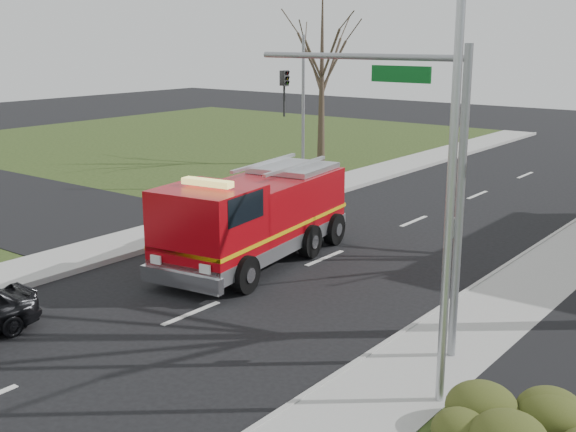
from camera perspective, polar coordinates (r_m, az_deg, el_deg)
The scene contains 9 objects.
ground at distance 18.87m, azimuth -7.65°, elevation -7.65°, with size 120.00×120.00×0.00m, color black.
sidewalk_right at distance 15.41m, azimuth 9.26°, elevation -12.58°, with size 2.40×80.00×0.15m, color #979691.
sidewalk_left at distance 23.45m, azimuth -18.43°, elevation -3.72°, with size 2.40×80.00×0.15m, color #979691.
hedge_corner at distance 13.40m, azimuth 18.13°, elevation -15.03°, with size 2.80×2.00×0.90m, color #383F17.
bare_tree_left at distance 39.39m, azimuth 2.70°, elevation 12.02°, with size 4.50×4.50×9.00m.
traffic_signal_mast at distance 15.75m, azimuth 9.37°, elevation 5.73°, with size 5.29×0.18×6.80m.
streetlight_pole at distance 13.16m, azimuth 12.57°, elevation 3.27°, with size 1.48×0.16×8.40m.
utility_pole_far at distance 32.80m, azimuth 1.20°, elevation 8.01°, with size 0.14×0.14×7.00m, color gray.
fire_engine at distance 22.45m, azimuth -2.70°, elevation -0.28°, with size 3.78×7.91×3.07m.
Camera 1 is at (12.59, -12.24, 6.93)m, focal length 45.00 mm.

